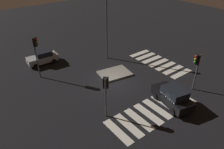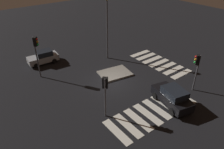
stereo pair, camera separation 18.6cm
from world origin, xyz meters
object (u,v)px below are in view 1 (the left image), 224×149
Objects in this scene: traffic_island at (115,73)px; traffic_light_south at (106,88)px; street_lamp at (107,18)px; car_black at (172,96)px; traffic_light_west at (36,48)px; traffic_light_east at (197,64)px; car_silver at (43,57)px.

traffic_light_south is at bearing -134.30° from traffic_island.
car_black is at bearing -94.77° from street_lamp.
car_black is at bearing -11.81° from traffic_light_west.
street_lamp is (6.65, 8.88, 2.49)m from traffic_light_south.
traffic_light_west is at bearing 0.58° from traffic_light_east.
traffic_light_east is 1.03× the size of traffic_light_south.
street_lamp reaches higher than traffic_island.
street_lamp is at bearing 41.16° from traffic_light_west.
traffic_light_east is at bearing -0.59° from traffic_light_west.
traffic_light_west reaches higher than traffic_island.
traffic_island is 6.78m from street_lamp.
traffic_light_east is (3.57, 0.32, 2.09)m from car_black.
traffic_island is at bearing 12.56° from traffic_light_west.
traffic_light_south is (-4.90, -5.02, 2.81)m from traffic_island.
street_lamp is (1.75, 3.86, 5.29)m from traffic_island.
traffic_light_south is (-9.27, 2.20, -0.09)m from traffic_light_east.
car_silver reaches higher than traffic_island.
traffic_light_east is 11.63m from street_lamp.
traffic_island is at bearing 129.45° from car_silver.
traffic_light_south is at bearing 78.85° from car_black.
car_silver is at bearing 109.47° from traffic_light_west.
street_lamp is (0.95, 11.40, 4.49)m from car_black.
car_black is at bearing -83.92° from traffic_island.
car_black is 6.55m from traffic_light_south.
car_black is at bearing 51.56° from traffic_light_east.
car_silver is 9.35m from street_lamp.
traffic_island is at bearing -12.36° from traffic_light_east.
car_silver is 12.82m from traffic_light_south.
traffic_light_east is at bearing -76.69° from street_lamp.
traffic_island is at bearing -1.18° from traffic_light_south.
car_silver is 0.86× the size of car_black.
street_lamp reaches higher than traffic_light_east.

